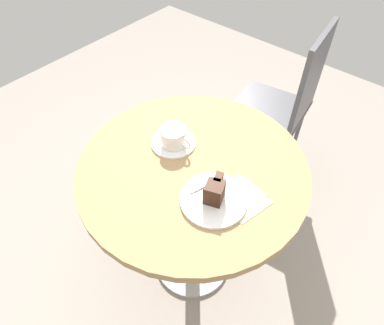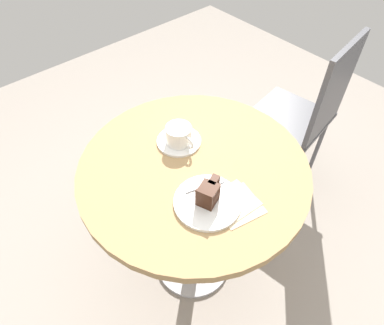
% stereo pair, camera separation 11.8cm
% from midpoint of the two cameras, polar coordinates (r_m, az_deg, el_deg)
% --- Properties ---
extents(ground_plane, '(4.40, 4.40, 0.01)m').
position_cam_midpoint_polar(ground_plane, '(1.87, -1.80, -16.43)').
color(ground_plane, gray).
rests_on(ground_plane, ground).
extents(cafe_table, '(0.84, 0.84, 0.76)m').
position_cam_midpoint_polar(cafe_table, '(1.32, -2.45, -4.18)').
color(cafe_table, '#A37F51').
rests_on(cafe_table, ground).
extents(saucer, '(0.17, 0.17, 0.01)m').
position_cam_midpoint_polar(saucer, '(1.30, -5.71, 3.17)').
color(saucer, white).
rests_on(saucer, cafe_table).
extents(coffee_cup, '(0.13, 0.10, 0.07)m').
position_cam_midpoint_polar(coffee_cup, '(1.27, -5.74, 4.23)').
color(coffee_cup, white).
rests_on(coffee_cup, saucer).
extents(teaspoon, '(0.05, 0.09, 0.00)m').
position_cam_midpoint_polar(teaspoon, '(1.33, -5.36, 4.69)').
color(teaspoon, '#B7B7BC').
rests_on(teaspoon, saucer).
extents(cake_plate, '(0.22, 0.22, 0.01)m').
position_cam_midpoint_polar(cake_plate, '(1.12, 0.61, -6.41)').
color(cake_plate, white).
rests_on(cake_plate, cafe_table).
extents(cake_slice, '(0.08, 0.10, 0.08)m').
position_cam_midpoint_polar(cake_slice, '(1.09, 0.74, -4.94)').
color(cake_slice, '#381E14').
rests_on(cake_slice, cake_plate).
extents(fork, '(0.06, 0.14, 0.00)m').
position_cam_midpoint_polar(fork, '(1.15, 0.50, -3.46)').
color(fork, '#B7B7BC').
rests_on(fork, cake_plate).
extents(napkin, '(0.17, 0.17, 0.00)m').
position_cam_midpoint_polar(napkin, '(1.14, 5.34, -5.99)').
color(napkin, beige).
rests_on(napkin, cafe_table).
extents(cafe_chair, '(0.43, 0.43, 0.96)m').
position_cam_midpoint_polar(cafe_chair, '(1.87, 13.94, 10.03)').
color(cafe_chair, '#4C4C51').
rests_on(cafe_chair, ground).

